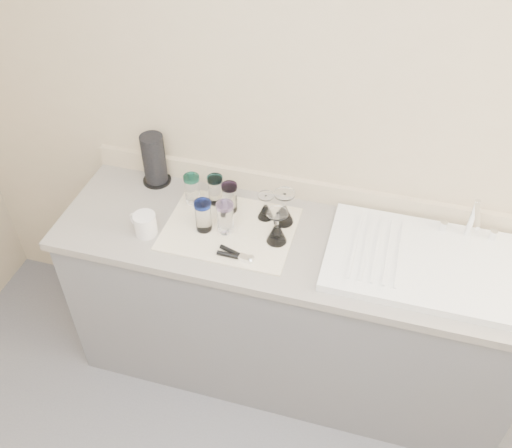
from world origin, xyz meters
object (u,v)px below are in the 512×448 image
(goblet_front_right, at_px, (277,231))
(can_opener, at_px, (236,255))
(goblet_back_left, at_px, (266,210))
(tumbler_blue, at_px, (203,216))
(tumbler_lavender, at_px, (225,217))
(tumbler_purple, at_px, (230,197))
(tumbler_cyan, at_px, (215,190))
(tumbler_teal, at_px, (192,189))
(white_mug, at_px, (145,224))
(sink_unit, at_px, (430,263))
(paper_towel_roll, at_px, (154,160))
(goblet_back_right, at_px, (284,212))

(goblet_front_right, distance_m, can_opener, 0.20)
(can_opener, bearing_deg, goblet_back_left, 78.87)
(tumbler_blue, height_order, tumbler_lavender, same)
(tumbler_purple, distance_m, goblet_front_right, 0.28)
(tumbler_cyan, xyz_separation_m, can_opener, (0.19, -0.31, -0.06))
(tumbler_teal, bearing_deg, white_mug, -117.58)
(sink_unit, xyz_separation_m, tumbler_blue, (-0.94, -0.04, 0.06))
(tumbler_teal, distance_m, paper_towel_roll, 0.25)
(tumbler_blue, bearing_deg, white_mug, -160.23)
(goblet_back_left, relative_size, can_opener, 0.80)
(goblet_back_right, bearing_deg, tumbler_blue, -156.77)
(can_opener, xyz_separation_m, white_mug, (-0.42, 0.04, 0.03))
(sink_unit, distance_m, tumbler_teal, 1.06)
(sink_unit, bearing_deg, goblet_back_right, 171.61)
(goblet_back_left, height_order, goblet_front_right, goblet_front_right)
(tumbler_blue, xyz_separation_m, can_opener, (0.18, -0.13, -0.06))
(sink_unit, xyz_separation_m, white_mug, (-1.18, -0.13, 0.03))
(paper_towel_roll, bearing_deg, tumbler_cyan, -13.61)
(tumbler_purple, xyz_separation_m, paper_towel_roll, (-0.40, 0.11, 0.04))
(tumbler_teal, relative_size, tumbler_cyan, 1.02)
(sink_unit, bearing_deg, goblet_front_right, -177.14)
(tumbler_teal, distance_m, goblet_back_right, 0.43)
(sink_unit, xyz_separation_m, goblet_front_right, (-0.62, -0.03, 0.04))
(tumbler_cyan, bearing_deg, tumbler_blue, -87.37)
(goblet_back_left, bearing_deg, goblet_back_right, -4.85)
(goblet_front_right, bearing_deg, goblet_back_right, 90.41)
(tumbler_purple, distance_m, goblet_back_left, 0.17)
(tumbler_teal, height_order, tumbler_lavender, tumbler_lavender)
(tumbler_cyan, xyz_separation_m, paper_towel_roll, (-0.32, 0.08, 0.04))
(white_mug, bearing_deg, paper_towel_roll, 105.45)
(tumbler_purple, bearing_deg, white_mug, -142.37)
(white_mug, distance_m, paper_towel_roll, 0.36)
(sink_unit, bearing_deg, tumbler_blue, -177.36)
(goblet_back_left, xyz_separation_m, can_opener, (-0.05, -0.27, -0.03))
(tumbler_teal, xyz_separation_m, tumbler_blue, (0.11, -0.16, 0.00))
(tumbler_lavender, distance_m, white_mug, 0.34)
(tumbler_blue, height_order, goblet_back_left, tumbler_blue)
(can_opener, bearing_deg, tumbler_teal, 135.60)
(goblet_front_right, bearing_deg, tumbler_purple, 151.11)
(goblet_back_right, height_order, paper_towel_roll, paper_towel_roll)
(tumbler_blue, distance_m, can_opener, 0.23)
(tumbler_lavender, xyz_separation_m, goblet_back_left, (0.14, 0.13, -0.03))
(goblet_back_left, distance_m, can_opener, 0.28)
(tumbler_cyan, height_order, goblet_front_right, goblet_front_right)
(tumbler_teal, distance_m, goblet_front_right, 0.45)
(tumbler_purple, bearing_deg, goblet_front_right, -28.89)
(tumbler_teal, relative_size, goblet_back_right, 0.89)
(sink_unit, distance_m, tumbler_cyan, 0.96)
(sink_unit, relative_size, goblet_back_left, 6.57)
(tumbler_cyan, height_order, tumbler_lavender, tumbler_lavender)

